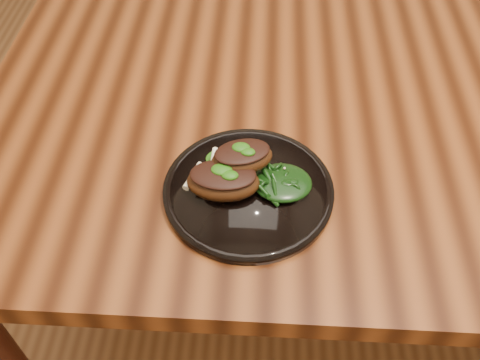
# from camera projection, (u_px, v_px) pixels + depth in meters

# --- Properties ---
(desk) EXTENTS (1.60, 0.80, 0.75)m
(desk) POSITION_uv_depth(u_px,v_px,m) (420.00, 150.00, 0.99)
(desk) COLOR black
(desk) RESTS_ON ground
(plate) EXTENTS (0.26, 0.26, 0.02)m
(plate) POSITION_uv_depth(u_px,v_px,m) (248.00, 190.00, 0.80)
(plate) COLOR black
(plate) RESTS_ON desk
(lamb_chop_front) EXTENTS (0.11, 0.08, 0.05)m
(lamb_chop_front) POSITION_uv_depth(u_px,v_px,m) (223.00, 181.00, 0.78)
(lamb_chop_front) COLOR #3C1E0B
(lamb_chop_front) RESTS_ON plate
(lamb_chop_back) EXTENTS (0.11, 0.08, 0.04)m
(lamb_chop_back) POSITION_uv_depth(u_px,v_px,m) (242.00, 157.00, 0.79)
(lamb_chop_back) COLOR #3C1E0B
(lamb_chop_back) RESTS_ON plate
(herb_smear) EXTENTS (0.08, 0.05, 0.00)m
(herb_smear) POSITION_uv_depth(u_px,v_px,m) (230.00, 159.00, 0.84)
(herb_smear) COLOR #124407
(herb_smear) RESTS_ON plate
(greens_heap) EXTENTS (0.09, 0.08, 0.03)m
(greens_heap) POSITION_uv_depth(u_px,v_px,m) (283.00, 180.00, 0.79)
(greens_heap) COLOR black
(greens_heap) RESTS_ON plate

